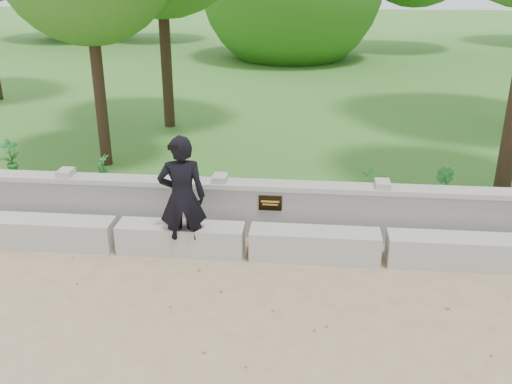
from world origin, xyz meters
TOP-DOWN VIEW (x-y plane):
  - ground at (0.00, 0.00)m, footprint 80.00×80.00m
  - lawn at (0.00, 14.00)m, footprint 40.00×22.00m
  - concrete_bench at (0.00, 1.90)m, footprint 11.90×0.45m
  - parapet_wall at (0.00, 2.60)m, footprint 12.50×0.35m
  - man_main at (-0.92, 1.80)m, footprint 0.76×0.68m
  - shrub_a at (-4.87, 4.30)m, footprint 0.42×0.44m
  - shrub_b at (3.16, 3.56)m, footprint 0.45×0.45m
  - shrub_c at (2.04, 3.30)m, footprint 0.75×0.75m
  - shrub_d at (-2.86, 3.81)m, footprint 0.42×0.43m

SIDE VIEW (x-z plane):
  - ground at x=0.00m, z-range 0.00..0.00m
  - lawn at x=0.00m, z-range 0.00..0.25m
  - concrete_bench at x=0.00m, z-range 0.00..0.45m
  - parapet_wall at x=0.00m, z-range 0.01..0.91m
  - shrub_d at x=-2.86m, z-range 0.25..0.85m
  - shrub_c at x=2.04m, z-range 0.25..0.88m
  - shrub_b at x=3.16m, z-range 0.25..0.89m
  - shrub_a at x=-4.87m, z-range 0.25..0.94m
  - man_main at x=-0.92m, z-range 0.00..1.87m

